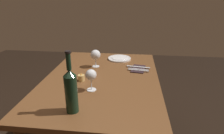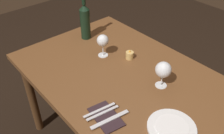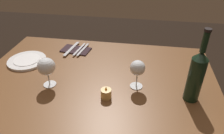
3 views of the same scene
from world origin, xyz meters
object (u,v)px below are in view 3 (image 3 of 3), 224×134
fork_outer (83,50)px  dinner_plate (27,60)px  wine_glass_left (138,69)px  wine_bottle (196,75)px  wine_glass_right (46,67)px  fork_inner (79,49)px  votive_candle (106,94)px  table_knife (72,49)px  folded_napkin (76,50)px

fork_outer → dinner_plate: bearing=31.7°
wine_glass_left → fork_outer: size_ratio=0.86×
wine_bottle → dinner_plate: (0.95, -0.20, -0.13)m
fork_outer → wine_glass_left: bearing=138.9°
wine_glass_right → wine_bottle: bearing=-179.7°
wine_bottle → fork_outer: wine_bottle is taller
dinner_plate → wine_glass_left: bearing=168.3°
wine_glass_right → fork_inner: bearing=-96.9°
votive_candle → dinner_plate: (0.55, -0.25, -0.02)m
wine_glass_right → wine_bottle: wine_bottle is taller
wine_bottle → fork_inner: wine_bottle is taller
table_knife → votive_candle: bearing=126.0°
wine_glass_right → folded_napkin: bearing=-93.2°
wine_glass_right → folded_napkin: (-0.02, -0.39, -0.11)m
votive_candle → fork_outer: (0.24, -0.44, -0.01)m
votive_candle → dinner_plate: votive_candle is taller
wine_bottle → votive_candle: wine_bottle is taller
votive_candle → wine_bottle: bearing=-171.9°
fork_outer → table_knife: same height
folded_napkin → table_knife: 0.03m
votive_candle → fork_outer: size_ratio=0.37×
votive_candle → wine_glass_right: bearing=-9.6°
dinner_plate → fork_outer: size_ratio=1.28×
wine_glass_right → dinner_plate: (0.23, -0.20, -0.10)m
fork_outer → table_knife: 0.08m
wine_bottle → folded_napkin: size_ratio=1.76×
fork_inner → table_knife: bearing=0.0°
votive_candle → table_knife: bearing=-54.0°
votive_candle → table_knife: (0.32, -0.44, -0.01)m
votive_candle → folded_napkin: votive_candle is taller
wine_glass_left → dinner_plate: (0.68, -0.14, -0.10)m
wine_bottle → fork_inner: 0.78m
wine_glass_right → fork_inner: size_ratio=0.88×
votive_candle → fork_inner: size_ratio=0.37×
wine_glass_right → fork_outer: 0.41m
dinner_plate → votive_candle: bearing=155.2°
wine_glass_left → dinner_plate: wine_glass_left is taller
table_knife → dinner_plate: bearing=39.9°
wine_glass_left → dinner_plate: size_ratio=0.67×
votive_candle → fork_outer: bearing=-61.4°
wine_bottle → fork_outer: size_ratio=2.00×
wine_glass_right → wine_bottle: (-0.71, -0.00, 0.03)m
wine_bottle → table_knife: (0.72, -0.38, -0.13)m
votive_candle → dinner_plate: bearing=-24.8°
folded_napkin → fork_outer: fork_outer is taller
wine_bottle → folded_napkin: wine_bottle is taller
wine_glass_right → wine_glass_left: bearing=-172.8°
wine_glass_right → dinner_plate: 0.32m
fork_outer → wine_bottle: bearing=149.2°
wine_glass_right → dinner_plate: wine_glass_right is taller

